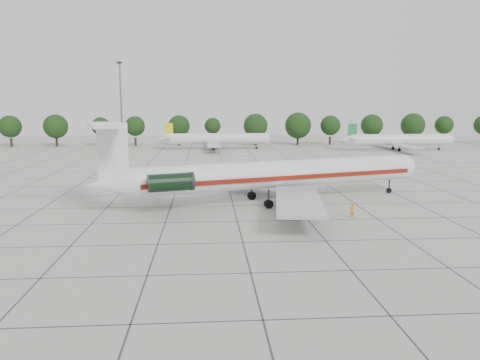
{
  "coord_description": "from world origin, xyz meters",
  "views": [
    {
      "loc": [
        -3.29,
        -58.57,
        13.17
      ],
      "look_at": [
        0.8,
        -0.86,
        3.5
      ],
      "focal_mm": 35.0,
      "sensor_mm": 36.0,
      "label": 1
    }
  ],
  "objects_px": {
    "main_airliner": "(265,175)",
    "bg_airliner_d": "(399,140)",
    "bg_airliner_c": "(216,139)",
    "ground_crew": "(352,211)",
    "floodlight_mast": "(121,98)"
  },
  "relations": [
    {
      "from": "main_airliner",
      "to": "ground_crew",
      "type": "height_order",
      "value": "main_airliner"
    },
    {
      "from": "bg_airliner_c",
      "to": "bg_airliner_d",
      "type": "relative_size",
      "value": 1.0
    },
    {
      "from": "bg_airliner_d",
      "to": "floodlight_mast",
      "type": "distance_m",
      "value": 84.3
    },
    {
      "from": "main_airliner",
      "to": "bg_airliner_c",
      "type": "distance_m",
      "value": 72.12
    },
    {
      "from": "ground_crew",
      "to": "bg_airliner_d",
      "type": "height_order",
      "value": "bg_airliner_d"
    },
    {
      "from": "bg_airliner_c",
      "to": "main_airliner",
      "type": "bearing_deg",
      "value": -86.16
    },
    {
      "from": "ground_crew",
      "to": "bg_airliner_d",
      "type": "relative_size",
      "value": 0.06
    },
    {
      "from": "main_airliner",
      "to": "bg_airliner_d",
      "type": "distance_m",
      "value": 79.36
    },
    {
      "from": "main_airliner",
      "to": "ground_crew",
      "type": "relative_size",
      "value": 26.32
    },
    {
      "from": "bg_airliner_c",
      "to": "bg_airliner_d",
      "type": "xyz_separation_m",
      "value": [
        50.15,
        -6.81,
        0.0
      ]
    },
    {
      "from": "bg_airliner_d",
      "to": "floodlight_mast",
      "type": "xyz_separation_m",
      "value": [
        -79.5,
        25.62,
        11.37
      ]
    },
    {
      "from": "bg_airliner_d",
      "to": "floodlight_mast",
      "type": "relative_size",
      "value": 1.11
    },
    {
      "from": "main_airliner",
      "to": "floodlight_mast",
      "type": "relative_size",
      "value": 1.78
    },
    {
      "from": "main_airliner",
      "to": "bg_airliner_d",
      "type": "bearing_deg",
      "value": 38.52
    },
    {
      "from": "bg_airliner_d",
      "to": "main_airliner",
      "type": "bearing_deg",
      "value": -124.82
    }
  ]
}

